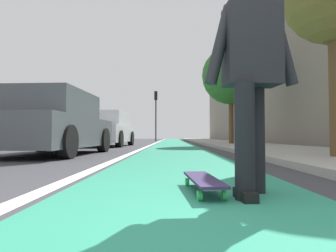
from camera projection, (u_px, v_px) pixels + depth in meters
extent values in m
plane|color=#38383D|center=(175.00, 148.00, 11.16)|extent=(80.00, 80.00, 0.00)
cube|color=#288466|center=(173.00, 141.00, 25.15)|extent=(56.00, 2.00, 0.00)
cube|color=silver|center=(157.00, 142.00, 21.17)|extent=(52.00, 0.16, 0.01)
cube|color=#9E9B93|center=(221.00, 142.00, 19.12)|extent=(52.00, 3.20, 0.10)
cube|color=gray|center=(250.00, 89.00, 23.22)|extent=(40.00, 1.20, 8.36)
cylinder|color=green|center=(187.00, 182.00, 2.61)|extent=(0.07, 0.04, 0.07)
cylinder|color=green|center=(206.00, 182.00, 2.62)|extent=(0.07, 0.04, 0.07)
cylinder|color=green|center=(200.00, 196.00, 2.01)|extent=(0.07, 0.04, 0.07)
cylinder|color=green|center=(224.00, 195.00, 2.02)|extent=(0.07, 0.04, 0.07)
cube|color=silver|center=(197.00, 177.00, 2.62)|extent=(0.07, 0.12, 0.02)
cube|color=silver|center=(212.00, 189.00, 2.02)|extent=(0.07, 0.12, 0.02)
cube|color=#33284C|center=(203.00, 179.00, 2.32)|extent=(0.85, 0.27, 0.02)
cylinder|color=black|center=(245.00, 141.00, 2.05)|extent=(0.14, 0.14, 0.82)
cylinder|color=black|center=(256.00, 140.00, 2.32)|extent=(0.14, 0.14, 0.82)
cube|color=black|center=(245.00, 195.00, 2.03)|extent=(0.27, 0.12, 0.07)
cube|color=black|center=(251.00, 46.00, 2.20)|extent=(0.27, 0.42, 0.60)
cylinder|color=black|center=(220.00, 45.00, 2.18)|extent=(0.11, 0.24, 0.60)
cylinder|color=black|center=(282.00, 47.00, 2.22)|extent=(0.11, 0.24, 0.60)
cube|color=#4C5156|center=(52.00, 132.00, 7.03)|extent=(4.16, 2.05, 0.70)
cube|color=#4C5156|center=(50.00, 104.00, 6.90)|extent=(2.32, 1.82, 0.60)
cube|color=#4C606B|center=(69.00, 109.00, 8.02)|extent=(0.11, 1.64, 0.51)
cylinder|color=black|center=(42.00, 140.00, 8.34)|extent=(0.68, 0.25, 0.67)
cylinder|color=black|center=(103.00, 140.00, 8.23)|extent=(0.68, 0.25, 0.67)
cylinder|color=black|center=(67.00, 142.00, 5.71)|extent=(0.68, 0.25, 0.67)
cube|color=silver|center=(107.00, 134.00, 12.99)|extent=(4.32, 1.91, 0.70)
cube|color=silver|center=(106.00, 119.00, 12.87)|extent=(2.40, 1.70, 0.60)
cube|color=#4C606B|center=(112.00, 120.00, 14.03)|extent=(0.09, 1.56, 0.51)
cylinder|color=black|center=(97.00, 138.00, 14.34)|extent=(0.68, 0.24, 0.68)
cylinder|color=black|center=(131.00, 138.00, 14.27)|extent=(0.68, 0.24, 0.68)
cylinder|color=black|center=(78.00, 139.00, 11.71)|extent=(0.68, 0.24, 0.68)
cylinder|color=black|center=(119.00, 139.00, 11.63)|extent=(0.68, 0.24, 0.68)
cylinder|color=#2D2D2D|center=(156.00, 120.00, 26.78)|extent=(0.12, 0.12, 3.76)
cube|color=black|center=(156.00, 96.00, 26.86)|extent=(0.24, 0.28, 0.80)
sphere|color=red|center=(156.00, 93.00, 26.99)|extent=(0.16, 0.16, 0.16)
sphere|color=#392907|center=(156.00, 96.00, 26.99)|extent=(0.16, 0.16, 0.16)
sphere|color=black|center=(156.00, 99.00, 26.98)|extent=(0.16, 0.16, 0.16)
cylinder|color=brown|center=(231.00, 121.00, 13.88)|extent=(0.23, 0.23, 2.37)
sphere|color=#2D6B28|center=(231.00, 76.00, 13.95)|extent=(2.73, 2.73, 2.73)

